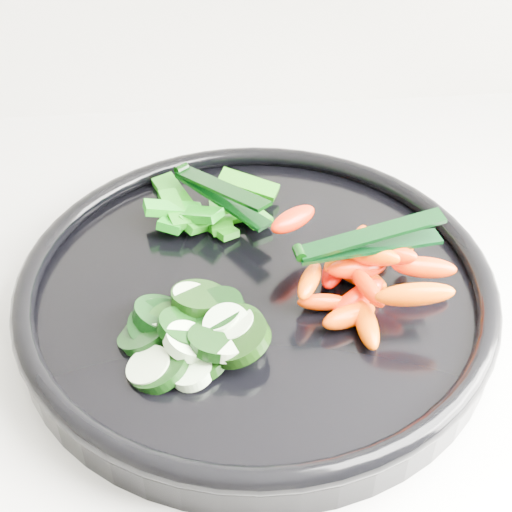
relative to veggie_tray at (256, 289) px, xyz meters
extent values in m
cylinder|color=black|center=(0.00, 0.00, -0.01)|extent=(0.44, 0.44, 0.02)
torus|color=black|center=(0.00, 0.00, 0.01)|extent=(0.45, 0.45, 0.02)
cylinder|color=black|center=(-0.08, -0.08, 0.01)|extent=(0.05, 0.05, 0.03)
cylinder|color=#D6EDBD|center=(-0.08, -0.08, 0.01)|extent=(0.04, 0.04, 0.02)
cylinder|color=black|center=(-0.07, -0.03, 0.01)|extent=(0.07, 0.07, 0.03)
cylinder|color=beige|center=(-0.07, -0.04, 0.01)|extent=(0.05, 0.05, 0.03)
cylinder|color=black|center=(-0.06, -0.05, 0.01)|extent=(0.05, 0.05, 0.03)
cylinder|color=beige|center=(-0.06, -0.05, 0.01)|extent=(0.04, 0.04, 0.02)
cylinder|color=black|center=(-0.05, -0.08, 0.01)|extent=(0.05, 0.05, 0.02)
cylinder|color=#D0EEBE|center=(-0.05, -0.09, 0.01)|extent=(0.04, 0.04, 0.02)
cylinder|color=black|center=(-0.04, -0.03, 0.01)|extent=(0.05, 0.05, 0.02)
cylinder|color=beige|center=(-0.06, -0.04, 0.01)|extent=(0.03, 0.03, 0.02)
cylinder|color=black|center=(-0.06, -0.04, 0.01)|extent=(0.06, 0.06, 0.02)
cylinder|color=beige|center=(-0.06, -0.04, 0.01)|extent=(0.04, 0.04, 0.01)
cylinder|color=black|center=(-0.08, -0.04, 0.01)|extent=(0.05, 0.05, 0.02)
cylinder|color=beige|center=(-0.08, -0.03, 0.01)|extent=(0.05, 0.05, 0.02)
cylinder|color=black|center=(-0.09, -0.05, 0.01)|extent=(0.06, 0.06, 0.02)
cylinder|color=#E1FBC9|center=(-0.07, -0.05, 0.01)|extent=(0.03, 0.03, 0.02)
cylinder|color=black|center=(-0.02, -0.07, 0.02)|extent=(0.06, 0.07, 0.03)
cylinder|color=beige|center=(-0.02, -0.06, 0.02)|extent=(0.04, 0.04, 0.02)
cylinder|color=black|center=(-0.05, -0.02, 0.02)|extent=(0.06, 0.06, 0.02)
cylinder|color=beige|center=(-0.05, -0.02, 0.02)|extent=(0.04, 0.04, 0.01)
cylinder|color=black|center=(-0.06, -0.06, 0.02)|extent=(0.04, 0.04, 0.03)
cylinder|color=beige|center=(-0.06, -0.07, 0.02)|extent=(0.04, 0.04, 0.02)
cylinder|color=black|center=(-0.02, -0.06, 0.02)|extent=(0.05, 0.05, 0.03)
cylinder|color=#DEFBC8|center=(-0.03, -0.06, 0.02)|extent=(0.04, 0.04, 0.03)
cylinder|color=black|center=(-0.03, -0.04, 0.02)|extent=(0.05, 0.05, 0.02)
cylinder|color=#E3FAC8|center=(-0.03, -0.05, 0.02)|extent=(0.04, 0.03, 0.02)
cylinder|color=black|center=(-0.03, -0.07, 0.02)|extent=(0.06, 0.06, 0.02)
cylinder|color=beige|center=(-0.03, -0.08, 0.02)|extent=(0.04, 0.04, 0.02)
ellipsoid|color=#FF1800|center=(0.07, -0.03, 0.01)|extent=(0.05, 0.04, 0.03)
ellipsoid|color=#DF4E00|center=(0.05, -0.03, 0.01)|extent=(0.04, 0.02, 0.02)
ellipsoid|color=#FF5900|center=(0.07, -0.06, 0.01)|extent=(0.02, 0.05, 0.02)
ellipsoid|color=#F81400|center=(0.06, 0.00, 0.01)|extent=(0.04, 0.05, 0.02)
ellipsoid|color=#ED5800|center=(0.06, -0.05, 0.01)|extent=(0.05, 0.04, 0.03)
ellipsoid|color=#F05400|center=(0.08, -0.01, 0.01)|extent=(0.05, 0.04, 0.03)
ellipsoid|color=#E85400|center=(0.11, 0.03, 0.01)|extent=(0.03, 0.05, 0.02)
ellipsoid|color=#FF6200|center=(0.09, 0.03, 0.01)|extent=(0.03, 0.05, 0.02)
ellipsoid|color=#ED5300|center=(0.04, -0.02, 0.03)|extent=(0.03, 0.05, 0.02)
ellipsoid|color=#EF4D00|center=(0.11, 0.00, 0.03)|extent=(0.04, 0.04, 0.02)
ellipsoid|color=#E75B00|center=(0.07, 0.00, 0.03)|extent=(0.05, 0.04, 0.02)
ellipsoid|color=#EE1400|center=(0.08, -0.03, 0.03)|extent=(0.03, 0.05, 0.02)
ellipsoid|color=#E92900|center=(0.08, -0.01, 0.03)|extent=(0.06, 0.03, 0.03)
ellipsoid|color=#F12700|center=(0.13, -0.02, 0.03)|extent=(0.06, 0.02, 0.02)
ellipsoid|color=#FF2400|center=(0.10, -0.01, 0.04)|extent=(0.05, 0.04, 0.03)
ellipsoid|color=#F32400|center=(0.03, 0.03, 0.04)|extent=(0.05, 0.05, 0.02)
ellipsoid|color=#EF4E00|center=(0.08, -0.01, 0.04)|extent=(0.05, 0.04, 0.02)
ellipsoid|color=#FF5500|center=(0.11, -0.06, 0.04)|extent=(0.06, 0.03, 0.03)
cube|color=#16690A|center=(-0.02, 0.09, 0.01)|extent=(0.02, 0.06, 0.02)
cube|color=#09630E|center=(-0.03, 0.08, 0.01)|extent=(0.06, 0.05, 0.03)
cube|color=#0A6D0A|center=(0.00, 0.09, 0.01)|extent=(0.04, 0.06, 0.02)
cube|color=#116109|center=(-0.03, 0.07, 0.01)|extent=(0.04, 0.04, 0.01)
cube|color=#1F6309|center=(-0.03, 0.08, 0.01)|extent=(0.06, 0.02, 0.02)
cube|color=#0A6A0D|center=(-0.06, 0.12, 0.01)|extent=(0.04, 0.06, 0.01)
cube|color=#09600D|center=(-0.06, 0.09, 0.01)|extent=(0.04, 0.07, 0.03)
cube|color=#0E6C0A|center=(-0.05, 0.08, 0.02)|extent=(0.06, 0.05, 0.03)
cube|color=#13710A|center=(-0.06, 0.09, 0.02)|extent=(0.05, 0.03, 0.02)
cube|color=#09640B|center=(-0.06, 0.09, 0.02)|extent=(0.03, 0.06, 0.01)
cube|color=#1B6509|center=(0.01, 0.12, 0.02)|extent=(0.06, 0.04, 0.02)
cylinder|color=black|center=(0.03, -0.02, 0.05)|extent=(0.01, 0.01, 0.01)
cube|color=black|center=(0.08, -0.01, 0.05)|extent=(0.11, 0.03, 0.00)
cube|color=black|center=(0.08, -0.01, 0.06)|extent=(0.11, 0.03, 0.02)
cylinder|color=black|center=(-0.05, 0.14, 0.03)|extent=(0.01, 0.01, 0.01)
cube|color=black|center=(-0.02, 0.09, 0.02)|extent=(0.08, 0.10, 0.00)
cube|color=black|center=(-0.02, 0.09, 0.04)|extent=(0.08, 0.10, 0.02)
camera|label=1|loc=(-0.04, -0.41, 0.39)|focal=50.00mm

